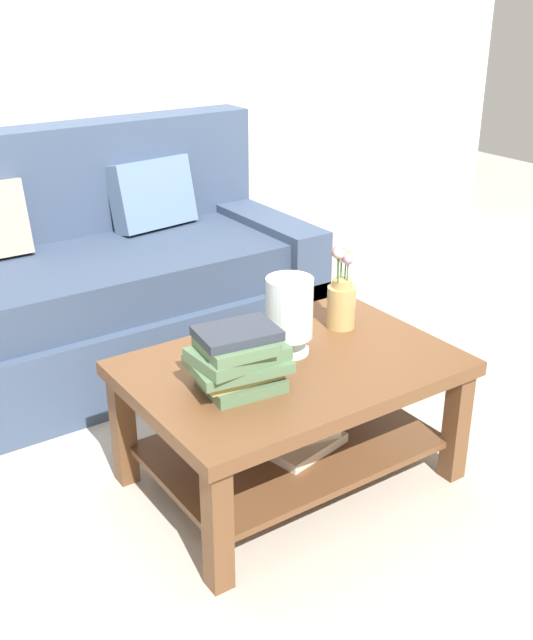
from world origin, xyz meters
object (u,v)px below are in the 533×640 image
(coffee_table, at_px, (291,397))
(book_stack_main, at_px, (238,360))
(flower_pitcher, at_px, (341,296))
(glass_hurricane_vase, at_px, (289,310))
(couch, at_px, (95,290))

(coffee_table, bearing_deg, book_stack_main, -167.85)
(book_stack_main, xyz_separation_m, flower_pitcher, (0.57, 0.19, 0.02))
(glass_hurricane_vase, height_order, flower_pitcher, flower_pitcher)
(glass_hurricane_vase, bearing_deg, book_stack_main, -157.20)
(coffee_table, bearing_deg, couch, 98.85)
(couch, xyz_separation_m, glass_hurricane_vase, (0.23, -1.19, 0.27))
(couch, height_order, book_stack_main, couch)
(couch, distance_m, book_stack_main, 1.32)
(coffee_table, distance_m, flower_pitcher, 0.43)
(glass_hurricane_vase, bearing_deg, couch, 100.94)
(couch, bearing_deg, glass_hurricane_vase, -79.06)
(book_stack_main, distance_m, glass_hurricane_vase, 0.31)
(couch, xyz_separation_m, flower_pitcher, (0.51, -1.12, 0.23))
(book_stack_main, height_order, flower_pitcher, flower_pitcher)
(glass_hurricane_vase, xyz_separation_m, flower_pitcher, (0.28, 0.07, -0.04))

